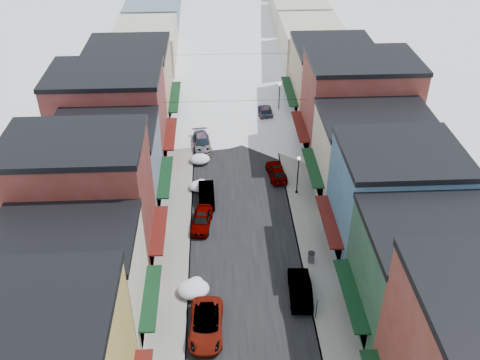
{
  "coord_description": "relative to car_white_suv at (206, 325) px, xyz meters",
  "views": [
    {
      "loc": [
        -2.29,
        -16.37,
        33.05
      ],
      "look_at": [
        0.0,
        29.16,
        2.43
      ],
      "focal_mm": 40.0,
      "sensor_mm": 36.0,
      "label": 1
    }
  ],
  "objects": [
    {
      "name": "road",
      "position": [
        3.5,
        48.3,
        -0.77
      ],
      "size": [
        10.0,
        160.0,
        0.01
      ],
      "primitive_type": "cube",
      "color": "black",
      "rests_on": "ground"
    },
    {
      "name": "trash_can",
      "position": [
        9.37,
        7.35,
        -0.08
      ],
      "size": [
        0.63,
        0.63,
        1.07
      ],
      "color": "#56595B",
      "rests_on": "sidewalk_right"
    },
    {
      "name": "snow_pile_near",
      "position": [
        -1.05,
        4.16,
        -0.23
      ],
      "size": [
        2.69,
        2.85,
        1.14
      ],
      "color": "white",
      "rests_on": "ground"
    },
    {
      "name": "streetlamp_near",
      "position": [
        9.59,
        18.17,
        2.19
      ],
      "size": [
        0.37,
        0.37,
        4.45
      ],
      "color": "black",
      "rests_on": "sidewalk_right"
    },
    {
      "name": "car_silver_sedan",
      "position": [
        -0.47,
        13.14,
        -0.01
      ],
      "size": [
        2.37,
        4.67,
        1.52
      ],
      "primitive_type": "imported",
      "rotation": [
        0.0,
        0.0,
        -0.13
      ],
      "color": "#919398",
      "rests_on": "ground"
    },
    {
      "name": "car_green_sedan",
      "position": [
        7.8,
        3.42,
        0.05
      ],
      "size": [
        2.02,
        5.11,
        1.66
      ],
      "primitive_type": "imported",
      "rotation": [
        0.0,
        0.0,
        3.09
      ],
      "color": "black",
      "rests_on": "ground"
    },
    {
      "name": "bldg_l_brick_near",
      "position": [
        -10.19,
        8.8,
        5.48
      ],
      "size": [
        12.3,
        8.2,
        12.5
      ],
      "color": "maroon",
      "rests_on": "ground"
    },
    {
      "name": "car_white_suv",
      "position": [
        0.0,
        0.0,
        0.0
      ],
      "size": [
        2.79,
        5.67,
        1.55
      ],
      "primitive_type": "imported",
      "rotation": [
        0.0,
        0.0,
        -0.04
      ],
      "color": "#B9B8BA",
      "rests_on": "ground"
    },
    {
      "name": "bldg_l_grayblue",
      "position": [
        -9.69,
        17.3,
        3.73
      ],
      "size": [
        11.3,
        9.2,
        9.0
      ],
      "color": "slate",
      "rests_on": "ground"
    },
    {
      "name": "streetlamp_far",
      "position": [
        9.59,
        35.97,
        2.43
      ],
      "size": [
        0.4,
        0.4,
        4.84
      ],
      "color": "black",
      "rests_on": "sidewalk_right"
    },
    {
      "name": "car_black_sedan",
      "position": [
        7.76,
        36.42,
        0.02
      ],
      "size": [
        2.35,
        5.49,
        1.58
      ],
      "primitive_type": "imported",
      "rotation": [
        0.0,
        0.0,
        3.17
      ],
      "color": "black",
      "rests_on": "ground"
    },
    {
      "name": "bldg_r_green",
      "position": [
        16.69,
        0.3,
        3.98
      ],
      "size": [
        11.3,
        9.2,
        9.5
      ],
      "color": "#214530",
      "rests_on": "ground"
    },
    {
      "name": "parking_sign",
      "position": [
        8.7,
        0.82,
        0.54
      ],
      "size": [
        0.13,
        0.25,
        1.99
      ],
      "color": "black",
      "rests_on": "sidewalk_right"
    },
    {
      "name": "car_lane_white",
      "position": [
        4.49,
        53.99,
        -0.03
      ],
      "size": [
        2.83,
        5.52,
        1.49
      ],
      "primitive_type": "imported",
      "rotation": [
        0.0,
        0.0,
        3.21
      ],
      "color": "#BCBCBE",
      "rests_on": "ground"
    },
    {
      "name": "car_gray_suv",
      "position": [
        7.77,
        21.51,
        0.0
      ],
      "size": [
        2.32,
        4.72,
        1.55
      ],
      "primitive_type": "imported",
      "rotation": [
        0.0,
        0.0,
        3.25
      ],
      "color": "gray",
      "rests_on": "ground"
    },
    {
      "name": "sidewalk_left",
      "position": [
        -3.1,
        48.3,
        -0.7
      ],
      "size": [
        3.2,
        160.0,
        0.15
      ],
      "primitive_type": "cube",
      "color": "gray",
      "rests_on": "ground"
    },
    {
      "name": "bldg_l_cream",
      "position": [
        -9.69,
        0.8,
        3.98
      ],
      "size": [
        11.3,
        8.2,
        9.5
      ],
      "color": "beige",
      "rests_on": "ground"
    },
    {
      "name": "snow_pile_mid",
      "position": [
        -0.78,
        19.51,
        -0.33
      ],
      "size": [
        2.21,
        2.56,
        0.93
      ],
      "color": "white",
      "rests_on": "ground"
    },
    {
      "name": "car_silver_wagon",
      "position": [
        -0.58,
        28.32,
        -0.03
      ],
      "size": [
        2.71,
        5.35,
        1.49
      ],
      "primitive_type": "imported",
      "rotation": [
        0.0,
        0.0,
        0.12
      ],
      "color": "#95999D",
      "rests_on": "ground"
    },
    {
      "name": "sidewalk_right",
      "position": [
        10.1,
        48.3,
        -0.7
      ],
      "size": [
        3.2,
        160.0,
        0.15
      ],
      "primitive_type": "cube",
      "color": "gray",
      "rests_on": "ground"
    },
    {
      "name": "snow_pile_far",
      "position": [
        -0.78,
        25.03,
        -0.3
      ],
      "size": [
        2.33,
        2.63,
        0.99
      ],
      "color": "white",
      "rests_on": "ground"
    },
    {
      "name": "car_dark_hatch",
      "position": [
        0.0,
        17.37,
        -0.02
      ],
      "size": [
        1.75,
        4.63,
        1.51
      ],
      "primitive_type": "imported",
      "rotation": [
        0.0,
        0.0,
        0.03
      ],
      "color": "black",
      "rests_on": "ground"
    },
    {
      "name": "distant_blocks",
      "position": [
        3.5,
        71.3,
        3.23
      ],
      "size": [
        34.0,
        55.0,
        8.0
      ],
      "color": "gray",
      "rests_on": "ground"
    },
    {
      "name": "bldg_r_blue",
      "position": [
        16.69,
        9.3,
        4.48
      ],
      "size": [
        11.3,
        9.2,
        10.5
      ],
      "color": "#385F7F",
      "rests_on": "ground"
    },
    {
      "name": "bldg_l_tan",
      "position": [
        -9.69,
        36.3,
        4.23
      ],
      "size": [
        11.3,
        11.2,
        10.0
      ],
      "color": "tan",
      "rests_on": "ground"
    },
    {
      "name": "bldg_r_tan",
      "position": [
        16.69,
        37.3,
        3.98
      ],
      "size": [
        11.3,
        11.2,
        9.5
      ],
      "color": "tan",
      "rests_on": "ground"
    },
    {
      "name": "bldg_r_brick_far",
      "position": [
        17.69,
        27.3,
        4.98
      ],
      "size": [
        13.3,
        9.2,
        11.5
      ],
      "color": "maroon",
      "rests_on": "ground"
    },
    {
      "name": "car_lane_silver",
      "position": [
        2.26,
        41.21,
        -0.08
      ],
      "size": [
        1.85,
        4.13,
        1.38
      ],
      "primitive_type": "imported",
      "rotation": [
        0.0,
        0.0,
        0.06
      ],
      "color": "#9FA2A6",
      "rests_on": "ground"
    },
    {
      "name": "bldg_r_cream",
      "position": [
        17.19,
        18.3,
        3.73
      ],
      "size": [
        12.3,
        9.2,
        9.0
      ],
      "color": "beige",
      "rests_on": "ground"
    },
    {
      "name": "bldg_l_brick_far",
      "position": [
        -10.69,
        26.3,
        4.73
      ],
      "size": [
        13.3,
        9.2,
        11.0
      ],
      "color": "maroon",
      "rests_on": "ground"
    },
    {
      "name": "overhead_cables",
      "position": [
        3.5,
        35.8,
        5.43
      ],
      "size": [
        16.4,
        15.04,
        0.04
      ],
      "color": "black",
      "rests_on": "ground"
    },
    {
      "name": "curb_left",
      "position": [
        -1.55,
        48.3,
        -0.7
      ],
      "size": [
        0.1,
        160.0,
        0.15
      ],
      "primitive_type": "cube",
      "color": "slate",
      "rests_on": "ground"
    },
    {
      "name": "curb_right",
      "position": [
        8.55,
        48.3,
        -0.7
      ],
      "size": [
        0.1,
        160.0,
        0.15
      ],
      "primitive_type": "cube",
      "color": "slate",
      "rests_on": "ground"
    }
  ]
}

